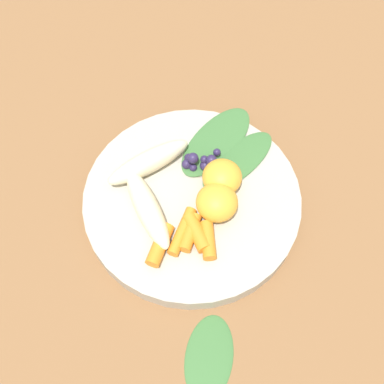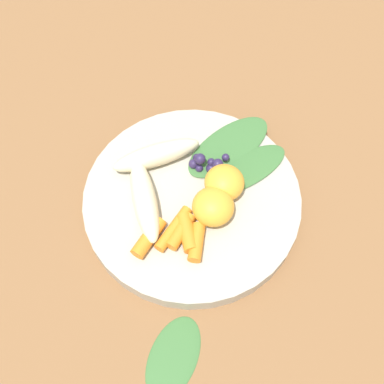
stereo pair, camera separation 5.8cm
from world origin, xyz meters
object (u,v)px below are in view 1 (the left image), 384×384
at_px(kale_leaf_stray, 209,357).
at_px(banana_peeled_right, 149,162).
at_px(bowl, 192,200).
at_px(banana_peeled_left, 148,209).
at_px(orange_segment_near, 222,177).

bearing_deg(kale_leaf_stray, banana_peeled_right, -152.11).
relative_size(bowl, kale_leaf_stray, 2.90).
height_order(banana_peeled_left, orange_segment_near, orange_segment_near).
bearing_deg(banana_peeled_left, bowl, 90.19).
xyz_separation_m(bowl, banana_peeled_right, (0.06, -0.03, 0.03)).
bearing_deg(bowl, orange_segment_near, -143.69).
distance_m(banana_peeled_right, orange_segment_near, 0.10).
height_order(banana_peeled_left, kale_leaf_stray, banana_peeled_left).
bearing_deg(kale_leaf_stray, bowl, -164.21).
bearing_deg(orange_segment_near, bowl, 36.31).
relative_size(banana_peeled_right, kale_leaf_stray, 1.22).
xyz_separation_m(banana_peeled_left, kale_leaf_stray, (-0.11, 0.15, -0.04)).
xyz_separation_m(banana_peeled_right, kale_leaf_stray, (-0.13, 0.21, -0.04)).
bearing_deg(bowl, banana_peeled_right, -23.97).
xyz_separation_m(bowl, kale_leaf_stray, (-0.06, 0.18, -0.01)).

